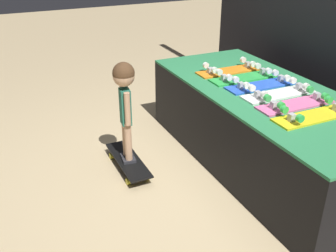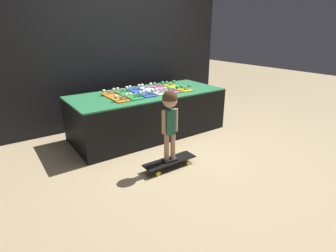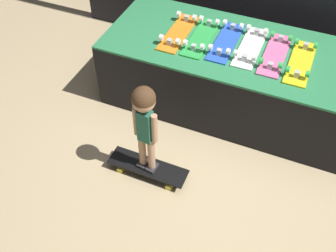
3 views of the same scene
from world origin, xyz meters
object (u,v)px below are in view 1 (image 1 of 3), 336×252
at_px(skateboard_yellow_on_rack, 314,115).
at_px(child, 125,94).
at_px(skateboard_green_on_rack, 244,77).
at_px(skateboard_pink_on_rack, 295,103).
at_px(skateboard_on_floor, 128,161).
at_px(skateboard_blue_on_rack, 261,84).
at_px(skateboard_white_on_rack, 278,93).
at_px(skateboard_orange_on_rack, 229,70).

distance_m(skateboard_yellow_on_rack, child, 1.37).
distance_m(skateboard_green_on_rack, skateboard_pink_on_rack, 0.64).
bearing_deg(child, skateboard_pink_on_rack, 64.27).
distance_m(skateboard_yellow_on_rack, skateboard_on_floor, 1.49).
height_order(skateboard_green_on_rack, child, child).
bearing_deg(skateboard_pink_on_rack, skateboard_blue_on_rack, 178.17).
bearing_deg(skateboard_white_on_rack, skateboard_green_on_rack, -176.34).
distance_m(skateboard_orange_on_rack, skateboard_blue_on_rack, 0.42).
bearing_deg(skateboard_on_floor, child, -135.00).
xyz_separation_m(skateboard_yellow_on_rack, child, (-0.89, -1.04, 0.01)).
height_order(skateboard_white_on_rack, skateboard_on_floor, skateboard_white_on_rack).
distance_m(skateboard_green_on_rack, skateboard_white_on_rack, 0.42).
height_order(skateboard_pink_on_rack, skateboard_yellow_on_rack, same).
bearing_deg(skateboard_orange_on_rack, skateboard_blue_on_rack, 4.14).
height_order(skateboard_orange_on_rack, child, child).
relative_size(skateboard_orange_on_rack, skateboard_blue_on_rack, 1.00).
height_order(skateboard_white_on_rack, skateboard_pink_on_rack, same).
bearing_deg(skateboard_on_floor, skateboard_yellow_on_rack, 49.41).
bearing_deg(skateboard_orange_on_rack, skateboard_yellow_on_rack, -0.38).
xyz_separation_m(skateboard_orange_on_rack, skateboard_on_floor, (0.17, -1.05, -0.59)).
xyz_separation_m(skateboard_orange_on_rack, skateboard_white_on_rack, (0.64, 0.04, 0.00)).
height_order(skateboard_orange_on_rack, skateboard_green_on_rack, same).
bearing_deg(skateboard_blue_on_rack, skateboard_pink_on_rack, -1.83).
bearing_deg(skateboard_yellow_on_rack, skateboard_green_on_rack, 178.90).
relative_size(skateboard_green_on_rack, skateboard_white_on_rack, 1.00).
bearing_deg(skateboard_white_on_rack, skateboard_pink_on_rack, -5.14).
relative_size(skateboard_green_on_rack, skateboard_blue_on_rack, 1.00).
height_order(skateboard_blue_on_rack, skateboard_white_on_rack, same).
xyz_separation_m(skateboard_blue_on_rack, skateboard_pink_on_rack, (0.42, -0.01, 0.00)).
bearing_deg(skateboard_green_on_rack, skateboard_on_floor, -92.31).
relative_size(skateboard_orange_on_rack, skateboard_green_on_rack, 1.00).
bearing_deg(child, skateboard_white_on_rack, 73.50).
height_order(skateboard_white_on_rack, skateboard_yellow_on_rack, same).
xyz_separation_m(skateboard_green_on_rack, skateboard_blue_on_rack, (0.21, 0.02, 0.00)).
height_order(skateboard_yellow_on_rack, skateboard_on_floor, skateboard_yellow_on_rack).
distance_m(skateboard_green_on_rack, skateboard_on_floor, 1.21).
xyz_separation_m(skateboard_blue_on_rack, skateboard_white_on_rack, (0.21, 0.01, 0.00)).
bearing_deg(skateboard_orange_on_rack, skateboard_on_floor, -80.80).
relative_size(skateboard_orange_on_rack, child, 0.73).
distance_m(skateboard_white_on_rack, skateboard_pink_on_rack, 0.21).
bearing_deg(skateboard_blue_on_rack, child, -103.30).
height_order(skateboard_pink_on_rack, skateboard_on_floor, skateboard_pink_on_rack).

